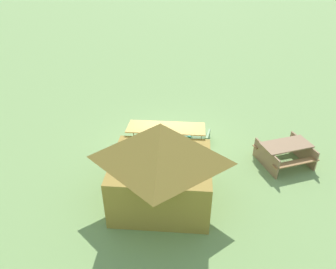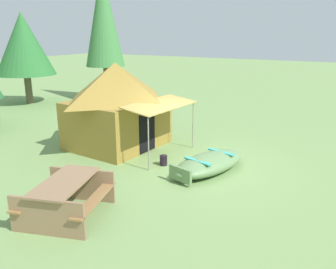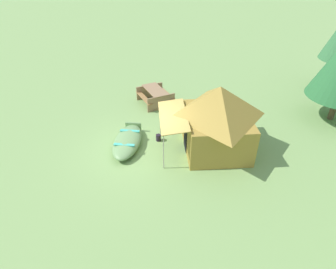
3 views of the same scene
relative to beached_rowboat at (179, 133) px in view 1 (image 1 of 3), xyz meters
name	(u,v)px [view 1 (image 1 of 3)]	position (x,y,z in m)	size (l,w,h in m)	color
ground_plane	(170,147)	(0.35, 0.61, -0.25)	(80.00, 80.00, 0.00)	#799C59
beached_rowboat	(179,133)	(0.00, 0.00, 0.00)	(2.73, 1.69, 0.47)	#678B56
canvas_cabin_tent	(161,163)	(0.59, 3.55, 1.17)	(3.22, 3.76, 2.73)	olive
picnic_table	(285,151)	(-3.69, 1.54, 0.24)	(2.08, 1.96, 0.78)	#937051
cooler_box	(139,178)	(1.36, 2.70, -0.07)	(0.46, 0.37, 0.36)	silver
fuel_can	(185,155)	(-0.21, 1.31, -0.10)	(0.21, 0.21, 0.29)	black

